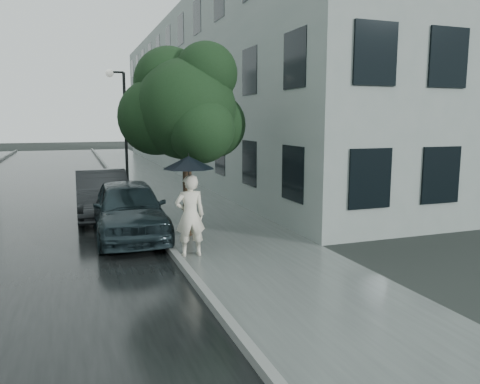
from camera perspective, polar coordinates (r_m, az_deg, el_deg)
name	(u,v)px	position (r m, az deg, el deg)	size (l,w,h in m)	color
ground	(271,274)	(9.47, 3.81, -9.93)	(120.00, 120.00, 0.00)	black
sidewalk	(167,190)	(20.80, -8.95, 0.30)	(3.50, 60.00, 0.01)	slate
kerb_near	(124,190)	(20.52, -13.96, 0.24)	(0.15, 60.00, 0.15)	slate
asphalt_road	(35,196)	(20.48, -23.72, -0.48)	(6.85, 60.00, 0.00)	black
building_near	(226,96)	(29.20, -1.77, 11.67)	(7.02, 36.00, 9.00)	gray
pedestrian	(190,215)	(10.49, -6.11, -2.86)	(0.67, 0.44, 1.84)	silver
umbrella	(189,162)	(10.31, -6.29, 3.60)	(1.37, 1.37, 1.37)	black
street_tree	(185,108)	(12.27, -6.72, 10.17)	(3.36, 3.05, 4.99)	#332619
lamp_post	(122,123)	(19.98, -14.24, 8.11)	(0.84, 0.36, 5.05)	black
car_near	(129,209)	(12.49, -13.43, -1.99)	(1.77, 4.39, 1.50)	#1B292D
car_far	(102,194)	(15.40, -16.48, -0.18)	(1.53, 4.40, 1.45)	#232528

